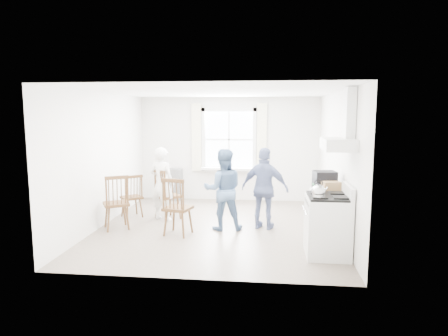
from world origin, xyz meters
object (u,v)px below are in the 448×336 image
at_px(windsor_chair_b, 175,201).
at_px(person_mid, 223,190).
at_px(gas_stove, 328,225).
at_px(person_right, 265,189).
at_px(person_left, 162,184).
at_px(windsor_chair_a, 133,192).
at_px(low_cabinet, 326,216).
at_px(stereo_stack, 325,180).
at_px(windsor_chair_c, 117,197).

distance_m(windsor_chair_b, person_mid, 0.97).
distance_m(gas_stove, person_mid, 2.16).
xyz_separation_m(windsor_chair_b, person_right, (1.59, 0.66, 0.13)).
bearing_deg(person_left, windsor_chair_a, 13.51).
relative_size(windsor_chair_a, person_left, 0.61).
bearing_deg(low_cabinet, windsor_chair_b, -179.68).
height_order(stereo_stack, person_right, person_right).
xyz_separation_m(low_cabinet, stereo_stack, (-0.03, 0.03, 0.61)).
height_order(windsor_chair_b, person_left, person_left).
bearing_deg(windsor_chair_c, windsor_chair_b, -11.88).
relative_size(low_cabinet, stereo_stack, 2.23).
relative_size(windsor_chair_a, windsor_chair_c, 0.88).
relative_size(stereo_stack, person_right, 0.26).
xyz_separation_m(stereo_stack, person_right, (-1.02, 0.61, -0.28)).
distance_m(gas_stove, stereo_stack, 0.93).
distance_m(stereo_stack, person_mid, 1.89).
bearing_deg(stereo_stack, person_right, 149.32).
bearing_deg(low_cabinet, person_left, 161.54).
bearing_deg(gas_stove, stereo_stack, 87.24).
bearing_deg(person_right, gas_stove, 142.86).
bearing_deg(windsor_chair_b, person_right, 22.37).
distance_m(low_cabinet, person_mid, 1.93).
relative_size(low_cabinet, windsor_chair_a, 0.96).
xyz_separation_m(windsor_chair_c, person_right, (2.77, 0.41, 0.13)).
xyz_separation_m(windsor_chair_b, person_mid, (0.81, 0.53, 0.12)).
xyz_separation_m(windsor_chair_c, person_left, (0.65, 0.83, 0.11)).
distance_m(stereo_stack, windsor_chair_a, 3.97).
xyz_separation_m(stereo_stack, windsor_chair_c, (-3.79, 0.20, -0.41)).
xyz_separation_m(windsor_chair_c, person_mid, (1.99, 0.28, 0.12)).
bearing_deg(person_right, windsor_chair_c, 24.89).
bearing_deg(windsor_chair_a, stereo_stack, -16.15).
bearing_deg(person_left, windsor_chair_c, 71.39).
bearing_deg(gas_stove, windsor_chair_a, 153.98).
bearing_deg(gas_stove, person_right, 126.37).
height_order(low_cabinet, person_mid, person_mid).
relative_size(gas_stove, person_mid, 0.72).
bearing_deg(windsor_chair_c, stereo_stack, -3.00).
bearing_deg(stereo_stack, gas_stove, -92.76).
relative_size(stereo_stack, person_mid, 0.26).
xyz_separation_m(gas_stove, person_mid, (-1.77, 1.21, 0.29)).
xyz_separation_m(gas_stove, person_left, (-3.10, 1.76, 0.28)).
bearing_deg(person_mid, person_right, -179.92).
bearing_deg(person_right, person_left, 5.32).
relative_size(gas_stove, low_cabinet, 1.24).
xyz_separation_m(gas_stove, windsor_chair_a, (-3.75, 1.83, 0.09)).
bearing_deg(gas_stove, person_mid, 145.62).
bearing_deg(windsor_chair_b, person_left, 115.87).
bearing_deg(person_right, windsor_chair_a, 6.45).
distance_m(windsor_chair_b, person_left, 1.20).
relative_size(gas_stove, windsor_chair_c, 1.05).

